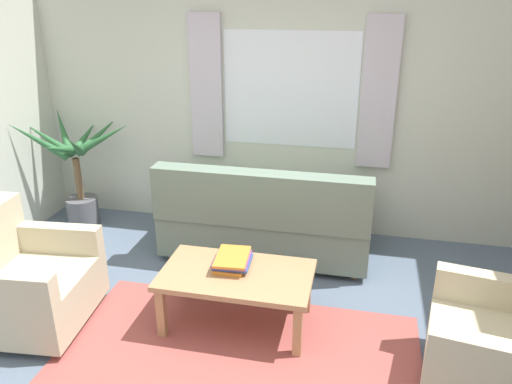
# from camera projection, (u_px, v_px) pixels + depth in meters

# --- Properties ---
(ground_plane) EXTENTS (6.24, 6.24, 0.00)m
(ground_plane) POSITION_uv_depth(u_px,v_px,m) (234.00, 366.00, 3.35)
(ground_plane) COLOR slate
(wall_back) EXTENTS (5.32, 0.12, 2.60)m
(wall_back) POSITION_uv_depth(u_px,v_px,m) (291.00, 104.00, 4.91)
(wall_back) COLOR beige
(wall_back) RESTS_ON ground_plane
(window_with_curtains) EXTENTS (1.98, 0.07, 1.40)m
(window_with_curtains) POSITION_uv_depth(u_px,v_px,m) (290.00, 90.00, 4.78)
(window_with_curtains) COLOR white
(area_rug) EXTENTS (2.47, 1.60, 0.01)m
(area_rug) POSITION_uv_depth(u_px,v_px,m) (234.00, 365.00, 3.35)
(area_rug) COLOR #9E4C47
(area_rug) RESTS_ON ground_plane
(couch) EXTENTS (1.90, 0.82, 0.92)m
(couch) POSITION_uv_depth(u_px,v_px,m) (265.00, 220.00, 4.62)
(couch) COLOR slate
(couch) RESTS_ON ground_plane
(armchair_left) EXTENTS (0.89, 0.91, 0.88)m
(armchair_left) POSITION_uv_depth(u_px,v_px,m) (23.00, 281.00, 3.67)
(armchair_left) COLOR #BCB293
(armchair_left) RESTS_ON ground_plane
(armchair_right) EXTENTS (0.95, 0.96, 0.88)m
(armchair_right) POSITION_uv_depth(u_px,v_px,m) (510.00, 351.00, 2.96)
(armchair_right) COLOR #BCB293
(armchair_right) RESTS_ON ground_plane
(coffee_table) EXTENTS (1.10, 0.64, 0.44)m
(coffee_table) POSITION_uv_depth(u_px,v_px,m) (237.00, 279.00, 3.64)
(coffee_table) COLOR #A87F56
(coffee_table) RESTS_ON ground_plane
(book_stack_on_table) EXTENTS (0.28, 0.35, 0.09)m
(book_stack_on_table) POSITION_uv_depth(u_px,v_px,m) (232.00, 261.00, 3.69)
(book_stack_on_table) COLOR orange
(book_stack_on_table) RESTS_ON coffee_table
(potted_plant) EXTENTS (1.12, 1.00, 1.21)m
(potted_plant) POSITION_uv_depth(u_px,v_px,m) (76.00, 170.00, 5.18)
(potted_plant) COLOR #56565B
(potted_plant) RESTS_ON ground_plane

